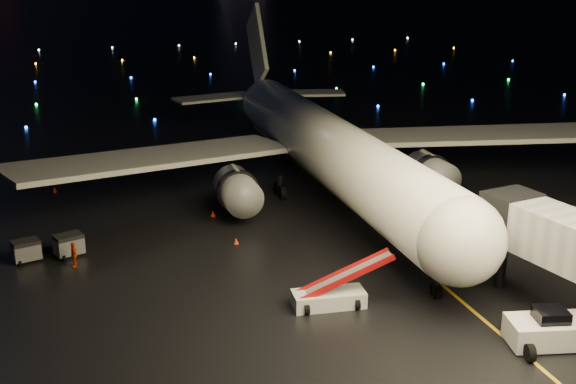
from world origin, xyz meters
name	(u,v)px	position (x,y,z in m)	size (l,w,h in m)	color
ground	(87,10)	(0.00, 300.00, 0.00)	(2000.00, 2000.00, 0.00)	black
lane_centre	(379,232)	(12.00, 15.00, 0.01)	(0.25, 80.00, 0.02)	gold
airliner	(317,106)	(10.92, 27.15, 7.84)	(55.33, 52.56, 15.68)	white
pushback_tug	(550,327)	(13.86, -3.92, 1.08)	(4.53, 2.37, 2.16)	silver
belt_loader	(329,283)	(3.78, 4.05, 1.59)	(6.54, 1.78, 3.17)	silver
crew_c	(74,254)	(-11.12, 14.91, 0.91)	(1.07, 0.44, 1.82)	#F74700
safety_cone_0	(236,241)	(0.63, 15.80, 0.23)	(0.40, 0.40, 0.46)	#FB3C0F
safety_cone_1	(213,213)	(0.17, 22.37, 0.25)	(0.44, 0.44, 0.50)	#FB3C0F
safety_cone_2	(236,213)	(2.05, 21.94, 0.27)	(0.47, 0.47, 0.53)	#FB3C0F
safety_cone_3	(54,189)	(-12.54, 33.17, 0.26)	(0.46, 0.46, 0.53)	#FB3C0F
taxiway_lights	(126,73)	(0.00, 106.00, 0.18)	(164.00, 92.00, 0.36)	black
baggage_cart_0	(26,251)	(-14.34, 16.89, 0.79)	(1.85, 1.29, 1.57)	slate
baggage_cart_1	(69,245)	(-11.43, 17.05, 0.82)	(1.92, 1.35, 1.63)	slate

